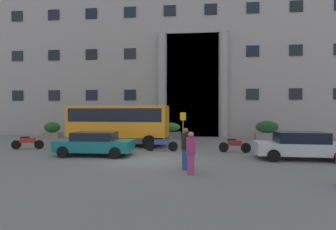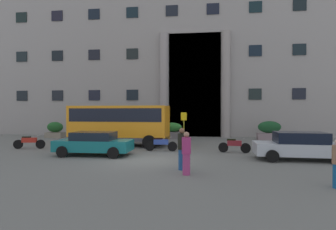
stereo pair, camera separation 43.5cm
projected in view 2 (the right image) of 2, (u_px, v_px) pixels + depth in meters
name	position (u px, v px, depth m)	size (l,w,h in m)	color
ground_plane	(145.00, 161.00, 13.90)	(80.00, 64.00, 0.12)	#5F615C
office_building_facade	(176.00, 51.00, 31.10)	(39.85, 9.69, 18.74)	gray
orange_minibus	(120.00, 122.00, 19.69)	(7.06, 2.91, 2.89)	orange
bus_stop_sign	(184.00, 124.00, 20.67)	(0.44, 0.08, 2.40)	olive
hedge_planter_west	(55.00, 130.00, 25.51)	(1.60, 0.98, 1.48)	gray
hedge_planter_far_west	(269.00, 131.00, 23.47)	(2.03, 0.75, 1.64)	gray
hedge_planter_entrance_left	(172.00, 131.00, 24.36)	(1.94, 0.90, 1.47)	slate
hedge_planter_east	(101.00, 131.00, 24.82)	(1.91, 0.74, 1.38)	gray
parked_hatchback_near	(300.00, 146.00, 13.85)	(4.59, 2.14, 1.44)	#AFB7BF
white_taxi_kerbside	(94.00, 143.00, 15.34)	(4.24, 2.00, 1.34)	#15696D
motorcycle_near_kerb	(234.00, 145.00, 16.34)	(1.91, 0.55, 0.89)	black
motorcycle_far_end	(160.00, 144.00, 17.00)	(2.04, 0.55, 0.89)	black
scooter_by_planter	(29.00, 142.00, 18.04)	(2.03, 0.64, 0.89)	black
pedestrian_woman_with_bag	(186.00, 153.00, 10.67)	(0.36, 0.36, 1.71)	#9D366D
pedestrian_woman_dark_dress	(182.00, 149.00, 11.58)	(0.36, 0.36, 1.79)	navy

